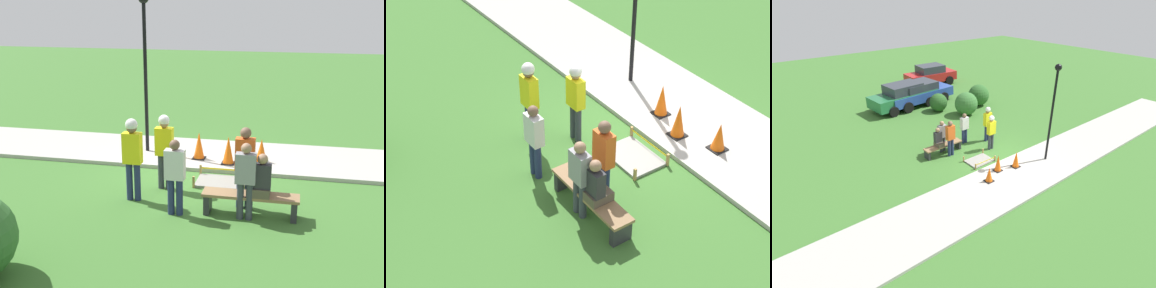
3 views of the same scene
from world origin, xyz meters
The scene contains 20 objects.
ground_plane centered at (0.00, 0.00, 0.00)m, with size 60.00×60.00×0.00m, color #3D702D.
sidewalk centered at (0.00, -1.33, 0.05)m, with size 28.00×2.66×0.10m.
wet_concrete_patch centered at (-0.73, 0.66, 0.04)m, with size 1.21×0.88×0.28m.
traffic_cone_near_patch centered at (-1.56, -0.89, 0.40)m, with size 0.34×0.34×0.61m.
traffic_cone_far_patch centered at (-0.73, -0.53, 0.46)m, with size 0.34×0.34×0.73m.
traffic_cone_sidewalk_edge centered at (0.10, -0.79, 0.46)m, with size 0.34×0.34×0.73m.
park_bench centered at (-1.59, 2.30, 0.34)m, with size 1.95×0.44×0.47m.
person_seated_on_bench centered at (-1.80, 2.35, 0.82)m, with size 0.36×0.44×0.89m.
worker_supervisor centered at (0.98, 2.03, 1.10)m, with size 0.40×0.26×1.83m.
worker_assistant centered at (0.50, 1.24, 1.04)m, with size 0.40×0.25×1.75m.
bystander_in_orange_shirt centered at (-1.41, 1.92, 0.99)m, with size 0.40×0.23×1.75m.
bystander_in_gray_shirt centered at (-0.09, 2.56, 0.89)m, with size 0.40×0.22×1.59m.
bystander_in_white_shirt centered at (-1.49, 2.48, 0.89)m, with size 0.40×0.22×1.58m.
lamppost_near centered at (1.67, -1.17, 2.87)m, with size 0.28×0.28×4.29m.
parked_car_green centered at (-0.02, 9.04, 0.82)m, with size 4.55×2.35×1.61m.
parked_car_blue centered at (1.11, 9.14, 0.79)m, with size 4.93×2.50×1.49m.
parked_car_red centered at (4.28, 12.50, 0.83)m, with size 4.08×2.13×1.60m.
shrub_rounded_near centered at (2.41, 5.53, 0.71)m, with size 1.43×1.43×1.43m.
shrub_rounded_mid centered at (1.42, 7.14, 0.57)m, with size 1.14×1.14×1.14m.
shrub_rounded_far centered at (4.15, 6.37, 0.70)m, with size 1.40×1.40×1.40m.
Camera 3 is at (-8.58, -8.13, 6.97)m, focal length 28.00 mm.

